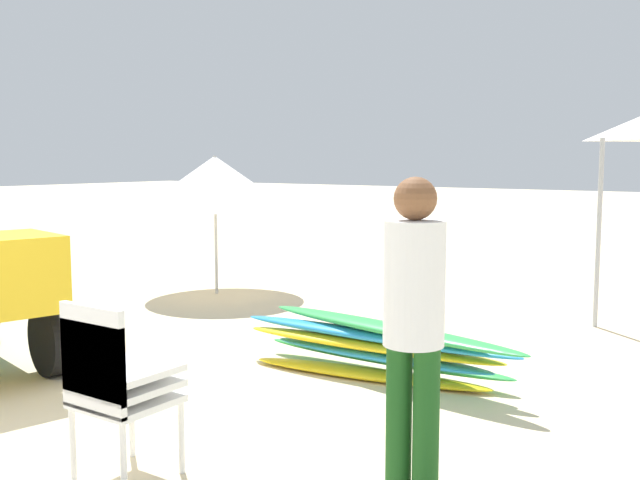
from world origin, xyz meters
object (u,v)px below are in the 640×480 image
(lifeguard_near_center, at_px, (414,316))
(traffic_cone_near, at_px, (59,286))
(stacked_plastic_chairs, at_px, (112,377))
(surfboard_pile, at_px, (376,348))
(beach_umbrella_left, at_px, (215,182))

(lifeguard_near_center, distance_m, traffic_cone_near, 6.40)
(stacked_plastic_chairs, relative_size, traffic_cone_near, 2.24)
(stacked_plastic_chairs, bearing_deg, traffic_cone_near, 147.20)
(lifeguard_near_center, xyz_separation_m, traffic_cone_near, (-5.99, 2.15, -0.75))
(stacked_plastic_chairs, distance_m, surfboard_pile, 2.55)
(stacked_plastic_chairs, relative_size, beach_umbrella_left, 0.52)
(surfboard_pile, relative_size, lifeguard_near_center, 1.58)
(beach_umbrella_left, bearing_deg, stacked_plastic_chairs, -52.98)
(surfboard_pile, bearing_deg, lifeguard_near_center, -54.63)
(surfboard_pile, xyz_separation_m, traffic_cone_near, (-4.76, 0.42, -0.02))
(lifeguard_near_center, bearing_deg, surfboard_pile, 125.37)
(stacked_plastic_chairs, xyz_separation_m, beach_umbrella_left, (-3.47, 4.60, 0.88))
(surfboard_pile, xyz_separation_m, beach_umbrella_left, (-3.67, 2.08, 1.23))
(lifeguard_near_center, xyz_separation_m, beach_umbrella_left, (-4.90, 3.81, 0.50))
(surfboard_pile, bearing_deg, traffic_cone_near, 174.93)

